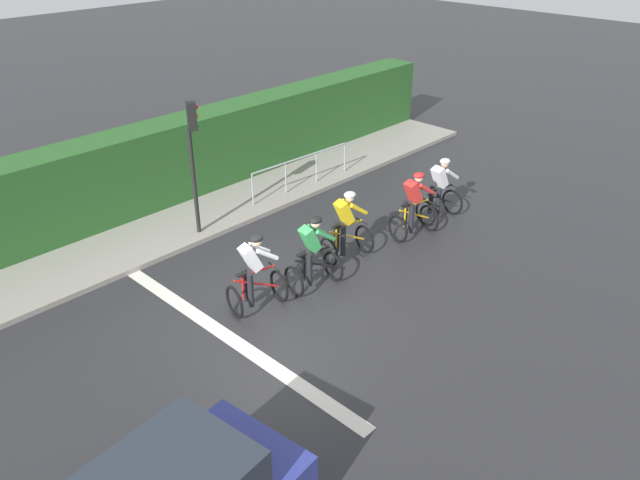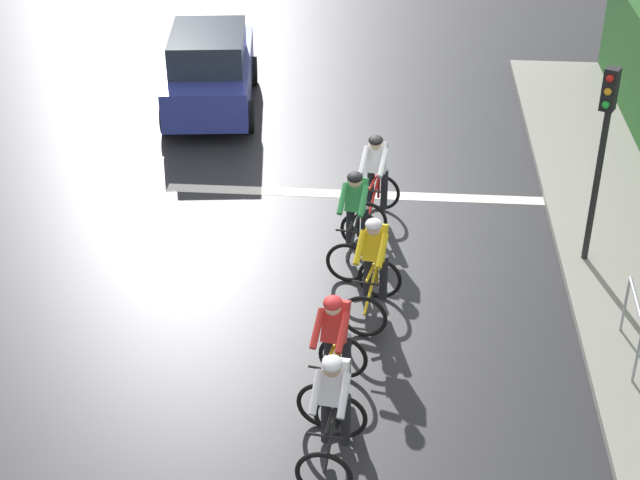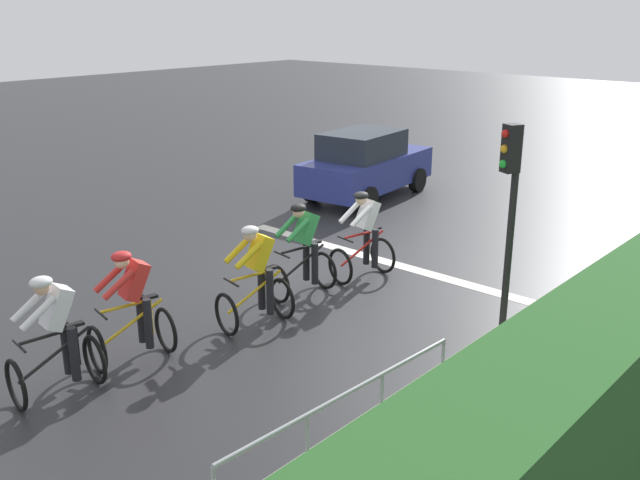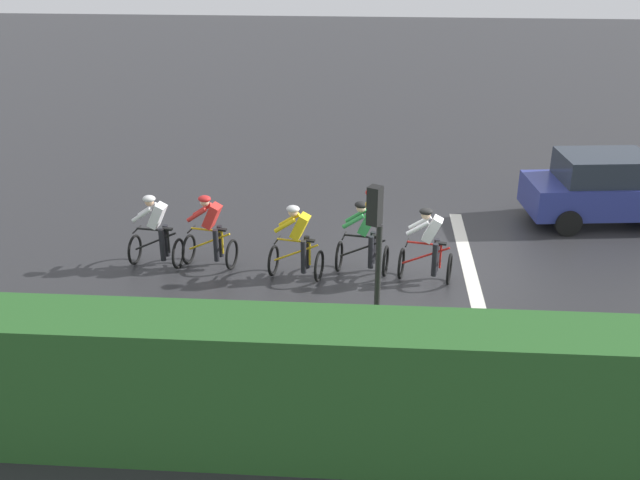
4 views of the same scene
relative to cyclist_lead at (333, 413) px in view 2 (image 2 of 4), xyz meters
The scene contains 9 objects.
ground_plane 5.86m from the cyclist_lead, 90.15° to the right, with size 80.00×80.00×0.00m, color #28282B.
road_marking_stop_line 6.91m from the cyclist_lead, 90.12° to the right, with size 7.00×0.30×0.01m, color silver.
cyclist_lead is the anchor object (origin of this frame).
cyclist_second 1.19m from the cyclist_lead, 86.82° to the right, with size 0.88×1.19×1.66m.
cyclist_mid 3.16m from the cyclist_lead, 96.80° to the right, with size 0.88×1.19×1.66m.
cyclist_fourth 4.54m from the cyclist_lead, 90.60° to the right, with size 0.85×1.18×1.66m.
cyclist_trailing 5.89m from the cyclist_lead, 93.19° to the right, with size 0.88×1.19×1.66m.
car_navy 11.05m from the cyclist_lead, 72.64° to the right, with size 2.22×4.26×1.76m.
traffic_light_near_crossing 6.16m from the cyclist_lead, 127.80° to the right, with size 0.27×0.29×3.34m.
Camera 2 is at (-0.50, 14.46, 8.34)m, focal length 54.69 mm.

